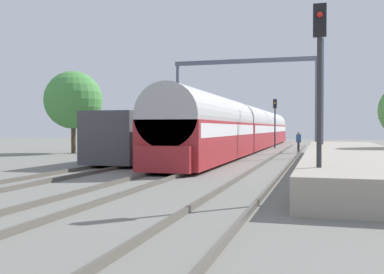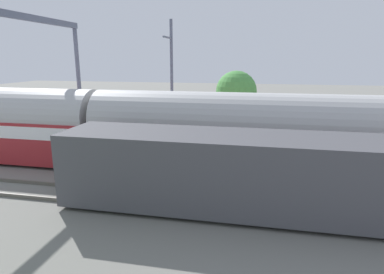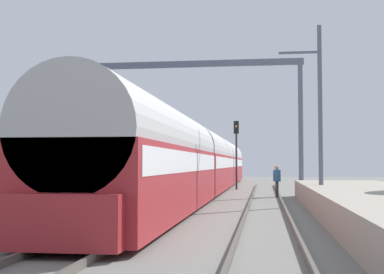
{
  "view_description": "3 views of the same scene",
  "coord_description": "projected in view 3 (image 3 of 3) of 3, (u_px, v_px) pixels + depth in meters",
  "views": [
    {
      "loc": [
        6.21,
        -22.36,
        1.99
      ],
      "look_at": [
        0.0,
        -0.29,
        1.55
      ],
      "focal_mm": 42.58,
      "sensor_mm": 36.0,
      "label": 1
    },
    {
      "loc": [
        -15.31,
        3.56,
        5.5
      ],
      "look_at": [
        0.51,
        6.83,
        1.62
      ],
      "focal_mm": 30.64,
      "sensor_mm": 36.0,
      "label": 2
    },
    {
      "loc": [
        3.88,
        -14.5,
        1.83
      ],
      "look_at": [
        0.0,
        13.94,
        3.27
      ],
      "focal_mm": 49.65,
      "sensor_mm": 36.0,
      "label": 3
    }
  ],
  "objects": [
    {
      "name": "ground",
      "position": [
        125.0,
        229.0,
        14.78
      ],
      "size": [
        120.0,
        120.0,
        0.0
      ],
      "primitive_type": "plane",
      "color": "slate"
    },
    {
      "name": "track_west",
      "position": [
        125.0,
        226.0,
        14.78
      ],
      "size": [
        1.52,
        60.0,
        0.16
      ],
      "color": "#5A554C",
      "rests_on": "ground"
    },
    {
      "name": "track_east",
      "position": [
        267.0,
        229.0,
        14.25
      ],
      "size": [
        1.51,
        60.0,
        0.16
      ],
      "color": "#5A554C",
      "rests_on": "ground"
    },
    {
      "name": "passenger_train",
      "position": [
        204.0,
        161.0,
        34.52
      ],
      "size": [
        2.93,
        49.2,
        3.82
      ],
      "color": "maroon",
      "rests_on": "ground"
    },
    {
      "name": "freight_car",
      "position": [
        51.0,
        173.0,
        19.57
      ],
      "size": [
        2.8,
        13.0,
        2.7
      ],
      "color": "#47474C",
      "rests_on": "ground"
    },
    {
      "name": "person_crossing",
      "position": [
        277.0,
        178.0,
        29.17
      ],
      "size": [
        0.4,
        0.47,
        1.73
      ],
      "rotation": [
        0.0,
        0.0,
        5.21
      ],
      "color": "#373737",
      "rests_on": "ground"
    },
    {
      "name": "railway_signal_far",
      "position": [
        236.0,
        145.0,
        37.65
      ],
      "size": [
        0.36,
        0.3,
        4.86
      ],
      "color": "#2D2D33",
      "rests_on": "ground"
    },
    {
      "name": "catenary_gantry",
      "position": [
        197.0,
        99.0,
        31.01
      ],
      "size": [
        12.3,
        0.28,
        7.86
      ],
      "color": "slate",
      "rests_on": "ground"
    },
    {
      "name": "catenary_pole_east_mid",
      "position": [
        319.0,
        111.0,
        23.47
      ],
      "size": [
        1.9,
        0.2,
        8.0
      ],
      "color": "slate",
      "rests_on": "ground"
    }
  ]
}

